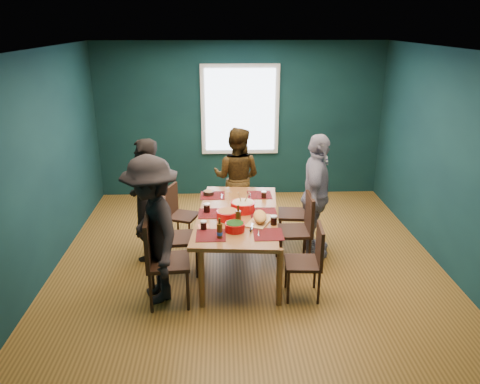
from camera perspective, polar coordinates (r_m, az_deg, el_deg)
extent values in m
cube|color=olive|center=(6.38, 0.90, -7.98)|extent=(5.00, 5.00, 0.01)
cube|color=white|center=(5.63, 1.05, 17.08)|extent=(5.00, 5.00, 0.01)
cube|color=#103536|center=(6.24, -22.63, 3.23)|extent=(0.01, 5.00, 2.70)
cube|color=#103536|center=(6.50, 23.60, 3.72)|extent=(0.01, 5.00, 2.70)
cube|color=#103536|center=(8.29, -0.01, 8.67)|extent=(5.00, 0.01, 2.70)
cube|color=#103536|center=(3.54, 3.25, -7.71)|extent=(5.00, 0.01, 2.70)
cube|color=white|center=(8.22, 0.00, 9.99)|extent=(1.35, 0.06, 1.55)
cube|color=olive|center=(5.85, -0.29, -2.82)|extent=(1.14, 2.03, 0.05)
cylinder|color=olive|center=(5.22, -4.72, -10.51)|extent=(0.07, 0.07, 0.69)
cylinder|color=olive|center=(5.25, 4.85, -10.32)|extent=(0.07, 0.07, 0.69)
cylinder|color=olive|center=(6.83, -4.16, -2.79)|extent=(0.07, 0.07, 0.69)
cylinder|color=olive|center=(6.85, 3.05, -2.68)|extent=(0.07, 0.07, 0.69)
cube|color=black|center=(6.66, -6.97, -2.94)|extent=(0.49, 0.49, 0.04)
cube|color=black|center=(6.64, -8.41, -0.95)|extent=(0.16, 0.37, 0.42)
cylinder|color=black|center=(6.67, -8.75, -4.97)|extent=(0.03, 0.03, 0.39)
cylinder|color=black|center=(6.55, -6.17, -5.36)|extent=(0.03, 0.03, 0.39)
cylinder|color=black|center=(6.94, -7.57, -3.89)|extent=(0.03, 0.03, 0.39)
cylinder|color=black|center=(6.82, -5.07, -4.24)|extent=(0.03, 0.03, 0.39)
cube|color=black|center=(5.88, -7.18, -5.60)|extent=(0.46, 0.46, 0.04)
cube|color=black|center=(5.79, -9.22, -3.37)|extent=(0.07, 0.43, 0.47)
cylinder|color=black|center=(5.84, -8.92, -8.57)|extent=(0.03, 0.03, 0.44)
cylinder|color=black|center=(5.83, -5.26, -8.45)|extent=(0.03, 0.03, 0.44)
cylinder|color=black|center=(6.16, -8.80, -6.93)|extent=(0.03, 0.03, 0.44)
cylinder|color=black|center=(6.16, -5.34, -6.81)|extent=(0.03, 0.03, 0.44)
cube|color=black|center=(5.27, -8.71, -8.46)|extent=(0.50, 0.50, 0.04)
cube|color=black|center=(5.16, -11.21, -5.85)|extent=(0.08, 0.47, 0.51)
cylinder|color=black|center=(5.25, -10.82, -12.06)|extent=(0.04, 0.04, 0.47)
cylinder|color=black|center=(5.23, -6.38, -11.92)|extent=(0.04, 0.04, 0.47)
cylinder|color=black|center=(5.59, -10.59, -9.90)|extent=(0.04, 0.04, 0.47)
cylinder|color=black|center=(5.57, -6.45, -9.75)|extent=(0.04, 0.04, 0.47)
cube|color=black|center=(6.59, 6.56, -2.68)|extent=(0.47, 0.47, 0.04)
cube|color=black|center=(6.51, 8.34, -0.66)|extent=(0.09, 0.43, 0.47)
cylinder|color=black|center=(6.52, 4.91, -5.20)|extent=(0.03, 0.03, 0.44)
cylinder|color=black|center=(6.54, 8.14, -5.27)|extent=(0.03, 0.03, 0.44)
cylinder|color=black|center=(6.85, 4.90, -3.89)|extent=(0.03, 0.03, 0.44)
cylinder|color=black|center=(6.87, 7.96, -3.97)|extent=(0.03, 0.03, 0.44)
cube|color=black|center=(6.06, 6.55, -4.79)|extent=(0.43, 0.43, 0.04)
cube|color=black|center=(5.99, 8.48, -2.52)|extent=(0.05, 0.43, 0.47)
cylinder|color=black|center=(5.98, 4.98, -7.68)|extent=(0.03, 0.03, 0.44)
cylinder|color=black|center=(6.04, 8.47, -7.54)|extent=(0.03, 0.03, 0.44)
cylinder|color=black|center=(6.30, 4.53, -6.12)|extent=(0.03, 0.03, 0.44)
cylinder|color=black|center=(6.36, 7.84, -6.01)|extent=(0.03, 0.03, 0.44)
cube|color=black|center=(5.40, 7.67, -8.59)|extent=(0.42, 0.42, 0.04)
cube|color=black|center=(5.31, 9.71, -6.34)|extent=(0.06, 0.40, 0.43)
cylinder|color=black|center=(5.35, 5.91, -11.55)|extent=(0.03, 0.03, 0.40)
cylinder|color=black|center=(5.39, 9.57, -11.49)|extent=(0.03, 0.03, 0.40)
cylinder|color=black|center=(5.64, 5.65, -9.74)|extent=(0.03, 0.03, 0.40)
cylinder|color=black|center=(5.67, 9.11, -9.70)|extent=(0.03, 0.03, 0.40)
imported|color=black|center=(6.19, -11.44, -0.97)|extent=(0.44, 0.62, 1.63)
imported|color=black|center=(7.07, -0.39, 1.77)|extent=(0.90, 0.80, 1.54)
imported|color=white|center=(6.24, 9.25, -0.48)|extent=(0.62, 1.04, 1.66)
imported|color=black|center=(5.23, -10.62, -4.60)|extent=(1.00, 1.25, 1.69)
cylinder|color=red|center=(5.66, -1.53, -2.81)|extent=(0.26, 0.26, 0.11)
cylinder|color=#629536|center=(5.64, -1.53, -2.36)|extent=(0.23, 0.23, 0.02)
cylinder|color=red|center=(5.88, 0.34, -1.80)|extent=(0.31, 0.31, 0.12)
cylinder|color=beige|center=(5.86, 0.34, -1.29)|extent=(0.27, 0.27, 0.02)
cylinder|color=tan|center=(5.85, 0.74, -0.87)|extent=(0.09, 0.17, 0.24)
cylinder|color=tan|center=(5.84, 0.04, -0.88)|extent=(0.08, 0.17, 0.24)
cylinder|color=red|center=(5.35, -0.63, -4.28)|extent=(0.23, 0.23, 0.10)
cylinder|color=#104011|center=(5.33, -0.63, -3.86)|extent=(0.20, 0.20, 0.02)
cube|color=tan|center=(5.60, 2.44, -3.56)|extent=(0.38, 0.49, 0.02)
ellipsoid|color=gold|center=(5.58, 2.45, -3.00)|extent=(0.29, 0.38, 0.10)
cube|color=silver|center=(5.43, 1.48, -4.18)|extent=(0.05, 0.18, 0.00)
cylinder|color=black|center=(5.34, 1.31, -4.58)|extent=(0.03, 0.10, 0.02)
sphere|color=#16611C|center=(5.49, 2.53, -3.34)|extent=(0.03, 0.03, 0.03)
sphere|color=#16611C|center=(5.57, 2.45, -2.94)|extent=(0.03, 0.03, 0.03)
sphere|color=#16611C|center=(5.66, 2.37, -2.56)|extent=(0.03, 0.03, 0.03)
cylinder|color=black|center=(6.45, -3.85, -0.14)|extent=(0.15, 0.15, 0.06)
cylinder|color=#629536|center=(6.44, -3.86, 0.06)|extent=(0.12, 0.12, 0.01)
cylinder|color=#41270B|center=(5.16, -2.50, -4.77)|extent=(0.06, 0.06, 0.17)
cylinder|color=#41270B|center=(5.11, -2.52, -3.56)|extent=(0.02, 0.02, 0.07)
cylinder|color=#1746A5|center=(5.17, -2.49, -5.06)|extent=(0.07, 0.07, 0.04)
cylinder|color=#41270B|center=(5.46, -0.22, -3.22)|extent=(0.07, 0.07, 0.19)
cylinder|color=#41270B|center=(5.41, -0.22, -1.96)|extent=(0.03, 0.03, 0.07)
cylinder|color=black|center=(5.40, -4.46, -4.07)|extent=(0.07, 0.07, 0.10)
cylinder|color=silver|center=(5.38, -4.48, -3.62)|extent=(0.08, 0.08, 0.02)
cylinder|color=black|center=(5.52, 4.13, -3.46)|extent=(0.08, 0.08, 0.11)
cylinder|color=silver|center=(5.50, 4.15, -2.99)|extent=(0.08, 0.08, 0.02)
cylinder|color=black|center=(6.33, 2.92, -0.34)|extent=(0.07, 0.07, 0.09)
cylinder|color=silver|center=(6.31, 2.93, 0.02)|extent=(0.07, 0.07, 0.01)
cylinder|color=black|center=(5.86, -4.07, -1.97)|extent=(0.08, 0.08, 0.11)
cylinder|color=silver|center=(5.85, -4.08, -1.50)|extent=(0.08, 0.08, 0.02)
cube|color=#FC836A|center=(5.89, 3.38, -2.43)|extent=(0.15, 0.15, 0.00)
cube|color=#FC836A|center=(5.49, -4.43, -4.19)|extent=(0.15, 0.15, 0.00)
cube|color=#FC836A|center=(5.24, 3.20, -5.42)|extent=(0.17, 0.17, 0.00)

